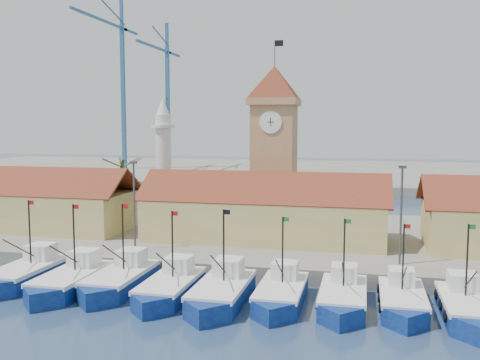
% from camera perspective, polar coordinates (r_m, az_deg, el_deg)
% --- Properties ---
extents(ground, '(400.00, 400.00, 0.00)m').
position_cam_1_polar(ground, '(41.71, -2.53, -13.93)').
color(ground, navy).
rests_on(ground, ground).
extents(quay, '(140.00, 32.00, 1.50)m').
position_cam_1_polar(quay, '(64.10, 3.31, -6.20)').
color(quay, gray).
rests_on(quay, ground).
extents(terminal, '(240.00, 80.00, 2.00)m').
position_cam_1_polar(terminal, '(148.74, 8.99, 0.69)').
color(terminal, gray).
rests_on(terminal, ground).
extents(boat_0, '(3.79, 10.39, 7.86)m').
position_cam_1_polar(boat_0, '(52.06, -21.97, -9.39)').
color(boat_0, navy).
rests_on(boat_0, ground).
extents(boat_1, '(3.77, 10.34, 7.82)m').
position_cam_1_polar(boat_1, '(48.46, -17.73, -10.37)').
color(boat_1, navy).
rests_on(boat_1, ground).
extents(boat_2, '(3.78, 10.35, 7.83)m').
position_cam_1_polar(boat_2, '(47.58, -12.78, -10.53)').
color(boat_2, navy).
rests_on(boat_2, ground).
extents(boat_3, '(3.63, 9.95, 7.53)m').
position_cam_1_polar(boat_3, '(44.84, -7.58, -11.50)').
color(boat_3, navy).
rests_on(boat_3, ground).
extents(boat_4, '(3.81, 10.44, 7.90)m').
position_cam_1_polar(boat_4, '(43.14, -2.07, -12.10)').
color(boat_4, navy).
rests_on(boat_4, ground).
extents(boat_5, '(3.52, 9.64, 7.29)m').
position_cam_1_polar(boat_5, '(43.19, 4.35, -12.18)').
color(boat_5, navy).
rests_on(boat_5, ground).
extents(boat_6, '(3.52, 9.65, 7.30)m').
position_cam_1_polar(boat_6, '(42.93, 10.91, -12.38)').
color(boat_6, navy).
rests_on(boat_6, ground).
extents(boat_7, '(3.38, 9.26, 7.01)m').
position_cam_1_polar(boat_7, '(43.37, 16.95, -12.39)').
color(boat_7, navy).
rests_on(boat_7, ground).
extents(boat_8, '(3.54, 9.69, 7.33)m').
position_cam_1_polar(boat_8, '(43.17, 23.08, -12.64)').
color(boat_8, navy).
rests_on(boat_8, ground).
extents(hall_left, '(31.20, 10.13, 7.61)m').
position_cam_1_polar(hall_left, '(72.53, -23.07, -2.66)').
color(hall_left, '#D3B973').
rests_on(hall_left, quay).
extents(hall_center, '(27.04, 10.13, 7.61)m').
position_cam_1_polar(hall_center, '(59.62, 2.67, -3.94)').
color(hall_center, '#D3B973').
rests_on(hall_center, quay).
extents(clock_tower, '(5.80, 5.80, 22.70)m').
position_cam_1_polar(clock_tower, '(64.70, 3.67, 3.92)').
color(clock_tower, tan).
rests_on(clock_tower, quay).
extents(minaret, '(3.00, 3.00, 16.30)m').
position_cam_1_polar(minaret, '(70.75, -8.15, 2.22)').
color(minaret, silver).
rests_on(minaret, quay).
extents(palm_tree, '(5.60, 5.03, 8.39)m').
position_cam_1_polar(palm_tree, '(71.20, -12.45, -0.64)').
color(palm_tree, brown).
rests_on(palm_tree, quay).
extents(lamp_posts, '(80.70, 0.25, 9.03)m').
position_cam_1_polar(lamp_posts, '(51.38, 1.60, -2.70)').
color(lamp_posts, '#3F3F44').
rests_on(lamp_posts, quay).
extents(crane_blue_far, '(1.00, 36.69, 47.00)m').
position_cam_1_polar(crane_blue_far, '(153.71, -12.70, 11.02)').
color(crane_blue_far, '#2F5F90').
rests_on(crane_blue_far, terminal).
extents(crane_blue_near, '(1.00, 30.86, 41.02)m').
position_cam_1_polar(crane_blue_near, '(155.20, -7.89, 9.65)').
color(crane_blue_near, '#2F5F90').
rests_on(crane_blue_near, terminal).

